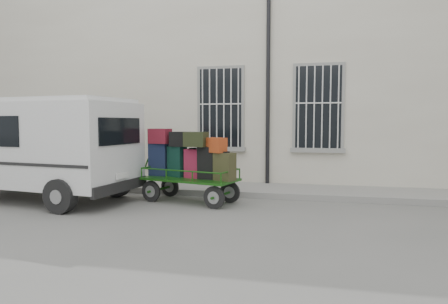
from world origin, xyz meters
The scene contains 5 objects.
ground centered at (0.00, 0.00, 0.00)m, with size 80.00×80.00×0.00m, color slate.
building centered at (0.00, 5.50, 3.00)m, with size 24.00×5.15×6.00m.
sidewalk centered at (0.00, 2.20, 0.07)m, with size 24.00×1.70×0.15m, color gray.
luggage_cart centered at (-0.60, 0.63, 0.93)m, with size 2.60×1.50×1.69m.
van centered at (-4.16, 0.07, 1.36)m, with size 4.93×2.61×2.38m.
Camera 1 is at (2.24, -8.10, 1.84)m, focal length 32.00 mm.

